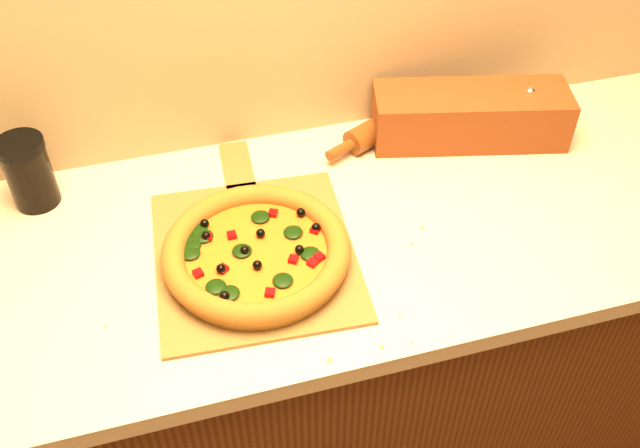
{
  "coord_description": "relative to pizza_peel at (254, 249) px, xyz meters",
  "views": [
    {
      "loc": [
        -0.22,
        0.44,
        1.89
      ],
      "look_at": [
        0.04,
        1.38,
        0.96
      ],
      "focal_mm": 40.0,
      "sensor_mm": 36.0,
      "label": 1
    }
  ],
  "objects": [
    {
      "name": "pepper_grinder",
      "position": [
        0.67,
        0.2,
        0.05
      ],
      "size": [
        0.07,
        0.07,
        0.12
      ],
      "color": "black",
      "rests_on": "countertop"
    },
    {
      "name": "pizza",
      "position": [
        -0.0,
        -0.04,
        0.03
      ],
      "size": [
        0.35,
        0.35,
        0.05
      ],
      "color": "#AC6D2B",
      "rests_on": "pizza_peel"
    },
    {
      "name": "rolling_pin",
      "position": [
        0.4,
        0.29,
        0.02
      ],
      "size": [
        0.39,
        0.2,
        0.06
      ],
      "rotation": [
        0.0,
        0.0,
        0.44
      ],
      "color": "#603010",
      "rests_on": "countertop"
    },
    {
      "name": "cabinet",
      "position": [
        0.08,
        0.03,
        -0.47
      ],
      "size": [
        2.8,
        0.65,
        0.86
      ],
      "primitive_type": "cube",
      "color": "#4D2210",
      "rests_on": "ground"
    },
    {
      "name": "countertop",
      "position": [
        0.08,
        0.03,
        -0.02
      ],
      "size": [
        2.84,
        0.68,
        0.04
      ],
      "primitive_type": "cube",
      "color": "beige",
      "rests_on": "cabinet"
    },
    {
      "name": "pizza_peel",
      "position": [
        0.0,
        0.0,
        0.0
      ],
      "size": [
        0.4,
        0.58,
        0.01
      ],
      "rotation": [
        0.0,
        0.0,
        -0.07
      ],
      "color": "brown",
      "rests_on": "countertop"
    },
    {
      "name": "dark_jar",
      "position": [
        -0.4,
        0.26,
        0.07
      ],
      "size": [
        0.1,
        0.1,
        0.15
      ],
      "color": "black",
      "rests_on": "countertop"
    },
    {
      "name": "bread_bag",
      "position": [
        0.55,
        0.22,
        0.06
      ],
      "size": [
        0.45,
        0.24,
        0.12
      ],
      "primitive_type": "cube",
      "rotation": [
        0.0,
        0.0,
        -0.24
      ],
      "color": "brown",
      "rests_on": "countertop"
    },
    {
      "name": "bottle_cap",
      "position": [
        -0.01,
        -0.07,
        -0.0
      ],
      "size": [
        0.03,
        0.03,
        0.01
      ],
      "primitive_type": "cylinder",
      "rotation": [
        0.0,
        0.0,
        0.22
      ],
      "color": "black",
      "rests_on": "countertop"
    }
  ]
}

